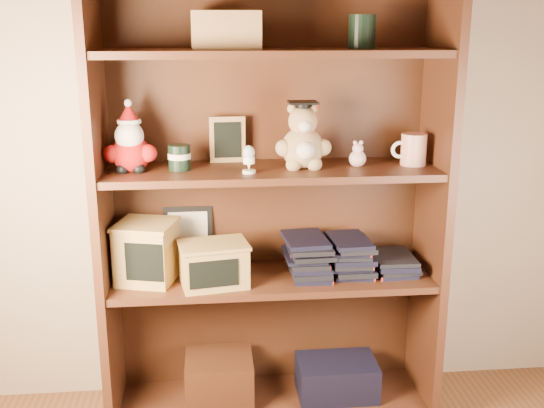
{
  "coord_description": "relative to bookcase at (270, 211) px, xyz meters",
  "views": [
    {
      "loc": [
        -0.01,
        -0.84,
        1.42
      ],
      "look_at": [
        0.19,
        1.3,
        0.82
      ],
      "focal_mm": 42.0,
      "sensor_mm": 36.0,
      "label": 1
    }
  ],
  "objects": [
    {
      "name": "room_envelope",
      "position": [
        -0.19,
        -1.36,
        0.63
      ],
      "size": [
        3.04,
        3.04,
        2.51
      ],
      "color": "brown",
      "rests_on": "ground"
    },
    {
      "name": "bookcase",
      "position": [
        0.0,
        0.0,
        0.0
      ],
      "size": [
        1.2,
        0.35,
        1.6
      ],
      "color": "#462314",
      "rests_on": "ground"
    },
    {
      "name": "shelf_lower",
      "position": [
        0.0,
        -0.05,
        -0.24
      ],
      "size": [
        1.14,
        0.33,
        0.02
      ],
      "color": "#462314",
      "rests_on": "ground"
    },
    {
      "name": "shelf_upper",
      "position": [
        0.0,
        -0.05,
        0.16
      ],
      "size": [
        1.14,
        0.33,
        0.02
      ],
      "color": "#462314",
      "rests_on": "ground"
    },
    {
      "name": "santa_plush",
      "position": [
        -0.47,
        -0.06,
        0.26
      ],
      "size": [
        0.18,
        0.13,
        0.25
      ],
      "color": "#A50F0F",
      "rests_on": "shelf_upper"
    },
    {
      "name": "teachers_tin",
      "position": [
        -0.31,
        -0.05,
        0.22
      ],
      "size": [
        0.08,
        0.08,
        0.09
      ],
      "color": "black",
      "rests_on": "shelf_upper"
    },
    {
      "name": "chalkboard_plaque",
      "position": [
        -0.15,
        0.06,
        0.25
      ],
      "size": [
        0.13,
        0.07,
        0.16
      ],
      "color": "#9E7547",
      "rests_on": "shelf_upper"
    },
    {
      "name": "egg_cup",
      "position": [
        -0.08,
        -0.13,
        0.22
      ],
      "size": [
        0.04,
        0.04,
        0.09
      ],
      "color": "white",
      "rests_on": "shelf_upper"
    },
    {
      "name": "grad_teddy_bear",
      "position": [
        0.11,
        -0.06,
        0.26
      ],
      "size": [
        0.19,
        0.17,
        0.23
      ],
      "color": "tan",
      "rests_on": "shelf_upper"
    },
    {
      "name": "pink_figurine",
      "position": [
        0.3,
        -0.05,
        0.21
      ],
      "size": [
        0.06,
        0.06,
        0.09
      ],
      "color": "beige",
      "rests_on": "shelf_upper"
    },
    {
      "name": "teacher_mug",
      "position": [
        0.5,
        -0.05,
        0.23
      ],
      "size": [
        0.13,
        0.09,
        0.11
      ],
      "color": "silver",
      "rests_on": "shelf_upper"
    },
    {
      "name": "certificate_frame",
      "position": [
        -0.3,
        0.09,
        -0.12
      ],
      "size": [
        0.18,
        0.05,
        0.23
      ],
      "color": "black",
      "rests_on": "shelf_lower"
    },
    {
      "name": "treats_box",
      "position": [
        -0.44,
        -0.05,
        -0.12
      ],
      "size": [
        0.24,
        0.24,
        0.21
      ],
      "color": "#B38F49",
      "rests_on": "shelf_lower"
    },
    {
      "name": "pencils_box",
      "position": [
        -0.21,
        -0.12,
        -0.15
      ],
      "size": [
        0.26,
        0.2,
        0.15
      ],
      "color": "#B38F49",
      "rests_on": "shelf_lower"
    },
    {
      "name": "book_stack_left",
      "position": [
        0.13,
        -0.05,
        -0.16
      ],
      "size": [
        0.14,
        0.2,
        0.14
      ],
      "color": "black",
      "rests_on": "shelf_lower"
    },
    {
      "name": "book_stack_mid",
      "position": [
        0.29,
        -0.05,
        -0.16
      ],
      "size": [
        0.14,
        0.2,
        0.14
      ],
      "color": "black",
      "rests_on": "shelf_lower"
    },
    {
      "name": "book_stack_right",
      "position": [
        0.45,
        -0.05,
        -0.2
      ],
      "size": [
        0.14,
        0.2,
        0.06
      ],
      "color": "black",
      "rests_on": "shelf_lower"
    }
  ]
}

